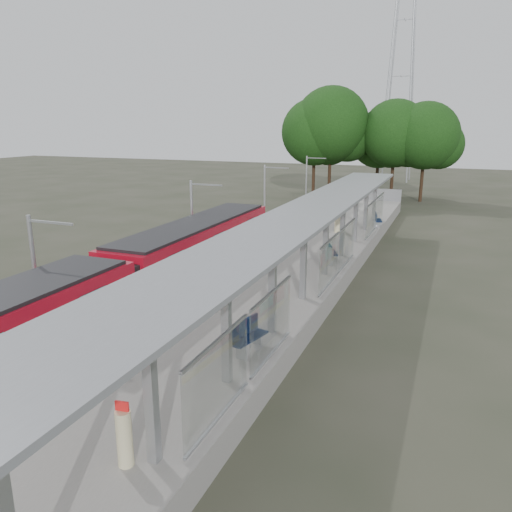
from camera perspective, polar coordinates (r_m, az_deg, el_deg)
The scene contains 15 objects.
trackbed at distance 30.37m, azimuth -3.25°, elevation -1.28°, with size 3.00×70.00×0.24m, color #59544C.
platform at distance 28.72m, azimuth 4.91°, elevation -1.48°, with size 6.00×50.00×1.00m, color gray.
tactile_strip at distance 29.39m, azimuth 0.18°, elevation -0.00°, with size 0.60×50.00×0.02m, color yellow.
end_fence at distance 52.42m, azimuth 13.00°, elevation 6.91°, with size 6.00×0.10×1.20m, color #9EA0A5.
train at distance 20.89m, azimuth -16.07°, elevation -3.92°, with size 2.74×27.60×3.62m.
canopy at distance 23.85m, azimuth 6.12°, elevation 4.24°, with size 3.27×38.00×3.66m.
pylon at distance 80.57m, azimuth 16.45°, elevation 21.81°, with size 8.00×4.00×38.00m, color #9EA0A5, non-canonical shape.
tree_cluster at distance 59.81m, azimuth 12.16°, elevation 13.70°, with size 19.68×11.79×12.73m.
catenary_masts at distance 29.61m, azimuth -7.16°, elevation 3.77°, with size 2.08×48.16×5.40m.
bench_near at distance 17.25m, azimuth -1.11°, elevation -9.01°, with size 0.89×1.72×1.13m.
bench_mid at distance 28.90m, azimuth 8.59°, elevation 0.55°, with size 0.93×1.41×0.93m.
bench_far at distance 39.15m, azimuth 13.68°, elevation 4.13°, with size 0.78×1.54×1.01m.
info_pillar_near at distance 12.38m, azimuth -14.80°, elevation -19.45°, with size 0.37×0.37×1.63m.
info_pillar_far at distance 36.16m, azimuth 9.31°, elevation 3.94°, with size 0.42×0.42×1.88m.
litter_bin at distance 27.76m, azimuth 8.37°, elevation -0.08°, with size 0.46×0.46×0.95m, color #9EA0A5.
Camera 1 is at (7.89, -6.40, 8.60)m, focal length 35.00 mm.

